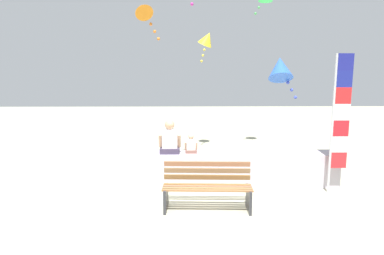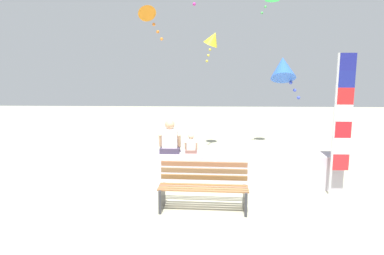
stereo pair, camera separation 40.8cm
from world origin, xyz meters
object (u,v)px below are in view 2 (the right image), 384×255
Objects in this scene: kite_blue at (283,68)px; kite_orange at (146,10)px; park_bench at (203,188)px; person_adult at (170,140)px; flag_banner at (341,118)px; person_child at (191,145)px; kite_yellow at (213,39)px.

kite_blue is 3.74m from kite_orange.
person_adult reaches higher than park_bench.
flag_banner is at bearing -51.21° from kite_blue.
person_adult reaches higher than person_child.
person_adult is 0.26× the size of flag_banner.
kite_yellow is at bearing 73.01° from person_adult.
flag_banner reaches higher than park_bench.
park_bench is 4.84m from kite_orange.
person_child is 0.15× the size of flag_banner.
person_child is 0.40× the size of kite_blue.
kite_blue is at bearing 16.64° from person_child.
flag_banner is at bearing 16.62° from park_bench.
park_bench is 3.81× the size of person_child.
kite_yellow reaches higher than kite_blue.
flag_banner is (2.87, 0.86, 1.26)m from park_bench.
flag_banner reaches higher than person_adult.
kite_yellow is (1.05, 3.45, 2.62)m from person_adult.
kite_orange is at bearing 134.14° from person_child.
park_bench is 0.57× the size of flag_banner.
kite_orange reaches higher than person_child.
park_bench is at bearing -60.68° from person_adult.
kite_blue reaches higher than park_bench.
kite_blue is 3.37m from kite_yellow.
person_adult is 0.68× the size of kite_blue.
person_child is 4.44m from kite_yellow.
kite_yellow is (-2.60, 4.00, 2.01)m from flag_banner.
person_adult is 1.70× the size of person_child.
park_bench is at bearing -132.72° from kite_blue.
kite_orange is at bearing 157.77° from flag_banner.
flag_banner is (3.65, -0.55, 0.61)m from person_adult.
kite_yellow is at bearing 120.30° from kite_blue.
kite_yellow is at bearing 123.04° from flag_banner.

